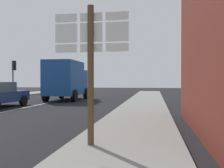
{
  "coord_description": "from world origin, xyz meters",
  "views": [
    {
      "loc": [
        7.32,
        -4.47,
        1.55
      ],
      "look_at": [
        4.96,
        9.53,
        1.36
      ],
      "focal_mm": 40.51,
      "sensor_mm": 36.0,
      "label": 1
    }
  ],
  "objects": [
    {
      "name": "sidewalk_right",
      "position": [
        6.69,
        8.0,
        0.07
      ],
      "size": [
        2.62,
        44.0,
        0.14
      ],
      "primitive_type": "cube",
      "color": "gray",
      "rests_on": "ground"
    },
    {
      "name": "ground_plane",
      "position": [
        0.0,
        10.0,
        0.0
      ],
      "size": [
        80.0,
        80.0,
        0.0
      ],
      "primitive_type": "plane",
      "color": "black"
    },
    {
      "name": "delivery_truck",
      "position": [
        0.44,
        14.61,
        1.65
      ],
      "size": [
        2.56,
        5.04,
        3.05
      ],
      "color": "#19478C",
      "rests_on": "ground"
    },
    {
      "name": "route_sign_post",
      "position": [
        5.94,
        0.94,
        2.0
      ],
      "size": [
        1.66,
        0.14,
        3.2
      ],
      "color": "brown",
      "rests_on": "ground"
    },
    {
      "name": "traffic_light_far_left",
      "position": [
        -5.68,
        17.27,
        2.53
      ],
      "size": [
        0.3,
        0.49,
        3.41
      ],
      "color": "#47474C",
      "rests_on": "ground"
    }
  ]
}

